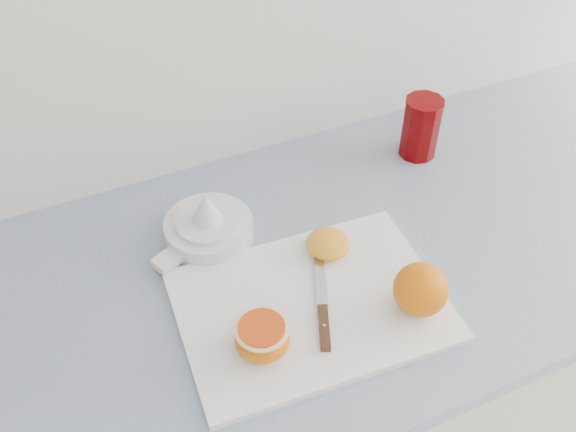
{
  "coord_description": "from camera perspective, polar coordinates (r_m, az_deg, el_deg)",
  "views": [
    {
      "loc": [
        -0.18,
        1.08,
        1.66
      ],
      "look_at": [
        0.12,
        1.74,
        0.96
      ],
      "focal_mm": 40.0,
      "sensor_mm": 36.0,
      "label": 1
    }
  ],
  "objects": [
    {
      "name": "paring_knife",
      "position": [
        0.94,
        3.17,
        -9.11
      ],
      "size": [
        0.08,
        0.17,
        0.01
      ],
      "color": "#422B18",
      "rests_on": "cutting_board"
    },
    {
      "name": "counter",
      "position": [
        1.42,
        4.71,
        -14.81
      ],
      "size": [
        2.6,
        0.64,
        0.89
      ],
      "color": "beige",
      "rests_on": "ground"
    },
    {
      "name": "half_orange",
      "position": [
        0.9,
        -2.32,
        -10.73
      ],
      "size": [
        0.08,
        0.08,
        0.05
      ],
      "color": "#F66800",
      "rests_on": "cutting_board"
    },
    {
      "name": "whole_orange",
      "position": [
        0.95,
        11.73,
        -6.41
      ],
      "size": [
        0.08,
        0.08,
        0.08
      ],
      "color": "#F66800",
      "rests_on": "cutting_board"
    },
    {
      "name": "red_tumbler",
      "position": [
        1.23,
        11.68,
        7.54
      ],
      "size": [
        0.07,
        0.07,
        0.12
      ],
      "color": "#640001",
      "rests_on": "counter"
    },
    {
      "name": "citrus_juicer",
      "position": [
        1.06,
        -7.15,
        -0.95
      ],
      "size": [
        0.18,
        0.15,
        0.1
      ],
      "color": "white",
      "rests_on": "counter"
    },
    {
      "name": "cutting_board",
      "position": [
        0.97,
        2.04,
        -7.93
      ],
      "size": [
        0.41,
        0.31,
        0.01
      ],
      "primitive_type": "cube",
      "rotation": [
        0.0,
        0.0,
        -0.07
      ],
      "color": "white",
      "rests_on": "counter"
    },
    {
      "name": "squeezed_shell",
      "position": [
        1.03,
        3.6,
        -2.44
      ],
      "size": [
        0.07,
        0.07,
        0.03
      ],
      "color": "orange",
      "rests_on": "cutting_board"
    }
  ]
}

